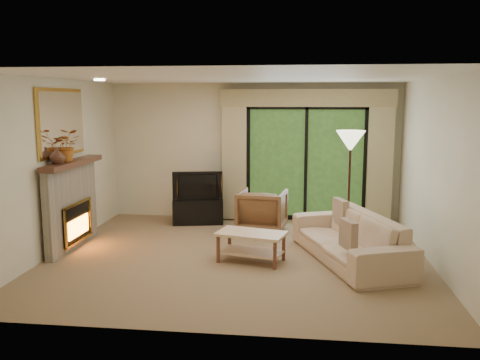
# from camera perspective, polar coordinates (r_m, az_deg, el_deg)

# --- Properties ---
(floor) EXTENTS (5.50, 5.50, 0.00)m
(floor) POSITION_cam_1_polar(r_m,az_deg,el_deg) (7.57, -0.27, -8.61)
(floor) COLOR #876C4D
(floor) RESTS_ON ground
(ceiling) EXTENTS (5.50, 5.50, 0.00)m
(ceiling) POSITION_cam_1_polar(r_m,az_deg,el_deg) (7.22, -0.29, 11.46)
(ceiling) COLOR white
(ceiling) RESTS_ON ground
(wall_back) EXTENTS (5.00, 0.00, 5.00)m
(wall_back) POSITION_cam_1_polar(r_m,az_deg,el_deg) (9.75, 1.53, 3.18)
(wall_back) COLOR beige
(wall_back) RESTS_ON ground
(wall_front) EXTENTS (5.00, 0.00, 5.00)m
(wall_front) POSITION_cam_1_polar(r_m,az_deg,el_deg) (4.85, -3.93, -2.83)
(wall_front) COLOR beige
(wall_front) RESTS_ON ground
(wall_left) EXTENTS (0.00, 5.00, 5.00)m
(wall_left) POSITION_cam_1_polar(r_m,az_deg,el_deg) (8.09, -19.99, 1.43)
(wall_left) COLOR beige
(wall_left) RESTS_ON ground
(wall_right) EXTENTS (0.00, 5.00, 5.00)m
(wall_right) POSITION_cam_1_polar(r_m,az_deg,el_deg) (7.47, 21.16, 0.76)
(wall_right) COLOR beige
(wall_right) RESTS_ON ground
(fireplace) EXTENTS (0.24, 1.70, 1.37)m
(fireplace) POSITION_cam_1_polar(r_m,az_deg,el_deg) (8.32, -18.41, -2.59)
(fireplace) COLOR gray
(fireplace) RESTS_ON floor
(mirror) EXTENTS (0.07, 1.45, 1.02)m
(mirror) POSITION_cam_1_polar(r_m,az_deg,el_deg) (8.20, -19.39, 6.12)
(mirror) COLOR gold
(mirror) RESTS_ON wall_left
(sliding_door) EXTENTS (2.26, 0.10, 2.16)m
(sliding_door) POSITION_cam_1_polar(r_m,az_deg,el_deg) (9.69, 7.40, 1.88)
(sliding_door) COLOR black
(sliding_door) RESTS_ON floor
(curtain_left) EXTENTS (0.45, 0.18, 2.35)m
(curtain_left) POSITION_cam_1_polar(r_m,az_deg,el_deg) (9.64, -0.63, 2.52)
(curtain_left) COLOR tan
(curtain_left) RESTS_ON floor
(curtain_right) EXTENTS (0.45, 0.18, 2.35)m
(curtain_right) POSITION_cam_1_polar(r_m,az_deg,el_deg) (9.67, 15.45, 2.21)
(curtain_right) COLOR tan
(curtain_right) RESTS_ON floor
(cornice) EXTENTS (3.20, 0.24, 0.32)m
(cornice) POSITION_cam_1_polar(r_m,az_deg,el_deg) (9.52, 7.56, 9.11)
(cornice) COLOR #9B8B5D
(cornice) RESTS_ON wall_back
(media_console) EXTENTS (0.99, 0.60, 0.46)m
(media_console) POSITION_cam_1_polar(r_m,az_deg,el_deg) (9.53, -4.75, -3.50)
(media_console) COLOR black
(media_console) RESTS_ON floor
(tv) EXTENTS (0.92, 0.30, 0.53)m
(tv) POSITION_cam_1_polar(r_m,az_deg,el_deg) (9.43, -4.79, -0.55)
(tv) COLOR black
(tv) RESTS_ON media_console
(armchair) EXTENTS (0.89, 0.91, 0.74)m
(armchair) POSITION_cam_1_polar(r_m,az_deg,el_deg) (8.89, 2.50, -3.47)
(armchair) COLOR brown
(armchair) RESTS_ON floor
(sofa) EXTENTS (1.65, 2.50, 0.68)m
(sofa) POSITION_cam_1_polar(r_m,az_deg,el_deg) (7.46, 12.15, -6.37)
(sofa) COLOR tan
(sofa) RESTS_ON floor
(pillow_near) EXTENTS (0.22, 0.38, 0.37)m
(pillow_near) POSITION_cam_1_polar(r_m,az_deg,el_deg) (6.75, 12.07, -6.01)
(pillow_near) COLOR brown
(pillow_near) RESTS_ON sofa
(pillow_far) EXTENTS (0.23, 0.41, 0.39)m
(pillow_far) POSITION_cam_1_polar(r_m,az_deg,el_deg) (8.05, 11.22, -3.51)
(pillow_far) COLOR brown
(pillow_far) RESTS_ON sofa
(coffee_table) EXTENTS (1.05, 0.74, 0.43)m
(coffee_table) POSITION_cam_1_polar(r_m,az_deg,el_deg) (7.30, 1.27, -7.52)
(coffee_table) COLOR #DFB78E
(coffee_table) RESTS_ON floor
(floor_lamp) EXTENTS (0.57, 0.57, 1.79)m
(floor_lamp) POSITION_cam_1_polar(r_m,az_deg,el_deg) (8.63, 12.14, -0.50)
(floor_lamp) COLOR #FFF7C8
(floor_lamp) RESTS_ON floor
(vase) EXTENTS (0.27, 0.27, 0.24)m
(vase) POSITION_cam_1_polar(r_m,az_deg,el_deg) (7.82, -19.85, 2.59)
(vase) COLOR #4B2C1F
(vase) RESTS_ON fireplace
(branches) EXTENTS (0.53, 0.50, 0.49)m
(branches) POSITION_cam_1_polar(r_m,az_deg,el_deg) (8.07, -18.96, 3.70)
(branches) COLOR #9B521A
(branches) RESTS_ON fireplace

